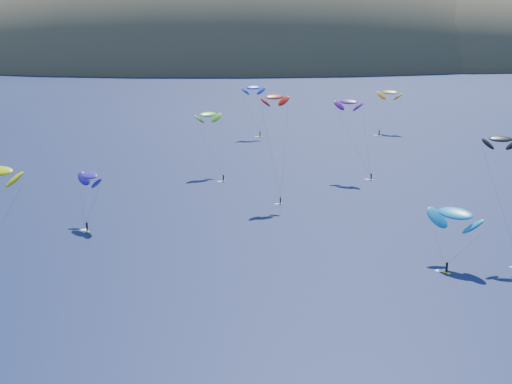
% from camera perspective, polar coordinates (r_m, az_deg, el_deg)
% --- Properties ---
extents(island, '(730.00, 300.00, 210.00)m').
position_cam_1_polar(island, '(632.65, 0.73, 9.54)').
color(island, '#3D3526').
rests_on(island, ground).
extents(kitesurfer_3, '(9.29, 16.12, 19.16)m').
position_cam_1_polar(kitesurfer_3, '(206.69, -3.86, 6.20)').
color(kitesurfer_3, '#FFF91C').
rests_on(kitesurfer_3, ground).
extents(kitesurfer_4, '(9.27, 5.61, 20.35)m').
position_cam_1_polar(kitesurfer_4, '(264.65, -0.22, 8.36)').
color(kitesurfer_4, '#FFF91C').
rests_on(kitesurfer_4, ground).
extents(kitesurfer_5, '(11.07, 12.20, 12.81)m').
position_cam_1_polar(kitesurfer_5, '(138.74, 15.66, -1.66)').
color(kitesurfer_5, '#FFF91C').
rests_on(kitesurfer_5, ground).
extents(kitesurfer_6, '(11.03, 11.28, 23.37)m').
position_cam_1_polar(kitesurfer_6, '(203.53, 7.43, 7.16)').
color(kitesurfer_6, '#FFF91C').
rests_on(kitesurfer_6, ground).
extents(kitesurfer_7, '(7.30, 12.49, 24.48)m').
position_cam_1_polar(kitesurfer_7, '(145.21, 19.01, 4.01)').
color(kitesurfer_7, '#FFF91C').
rests_on(kitesurfer_7, ground).
extents(kitesurfer_9, '(8.41, 9.78, 27.73)m').
position_cam_1_polar(kitesurfer_9, '(176.66, 1.49, 7.60)').
color(kitesurfer_9, '#FFF91C').
rests_on(kitesurfer_9, ground).
extents(kitesurfer_10, '(8.31, 11.74, 13.40)m').
position_cam_1_polar(kitesurfer_10, '(161.88, -13.16, 1.31)').
color(kitesurfer_10, '#FFF91C').
rests_on(kitesurfer_10, ground).
extents(kitesurfer_11, '(11.66, 14.63, 17.67)m').
position_cam_1_polar(kitesurfer_11, '(279.20, 10.66, 7.84)').
color(kitesurfer_11, '#FFF91C').
rests_on(kitesurfer_11, ground).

